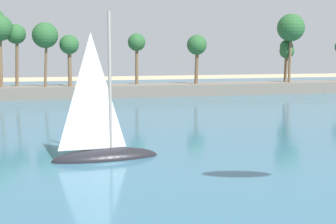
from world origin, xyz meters
TOP-DOWN VIEW (x-y plane):
  - sea at (0.00, 60.55)m, footprint 220.00×102.51m
  - palm_headland at (1.22, 71.81)m, footprint 105.44×6.01m
  - sailboat_near_shore at (0.15, 29.85)m, footprint 7.04×2.72m

SIDE VIEW (x-z plane):
  - sea at x=0.00m, z-range 0.00..0.06m
  - sailboat_near_shore at x=0.15m, z-range -4.03..5.95m
  - palm_headland at x=1.22m, z-range -2.88..10.16m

